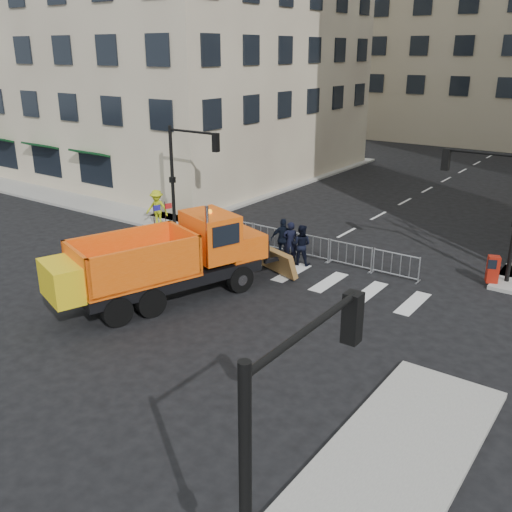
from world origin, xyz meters
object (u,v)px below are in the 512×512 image
Objects in this scene: plow_truck at (163,259)px; newspaper_box at (493,269)px; cop_a at (290,242)px; cop_c at (283,240)px; worker at (157,208)px; cop_b at (301,245)px.

newspaper_box is (9.76, 8.71, -0.95)m from plow_truck.
cop_a is 0.39m from cop_c.
cop_a is 8.46m from newspaper_box.
cop_a is at bearing 151.07° from cop_c.
worker is (-8.46, 0.20, 0.19)m from cop_a.
plow_truck is at bearing 56.16° from cop_b.
plow_truck is at bearing -58.25° from worker.
plow_truck is 6.55m from cop_a.
cop_a is at bearing 4.09° from plow_truck.
cop_b is (2.23, 6.29, -0.73)m from plow_truck.
plow_truck reaches higher than worker.
newspaper_box is (7.54, 2.42, -0.22)m from cop_b.
worker is at bearing 163.74° from newspaper_box.
cop_b is at bearing -0.62° from plow_truck.
cop_a is at bearing -14.78° from cop_b.
cop_c is at bearing 171.85° from newspaper_box.
cop_b is 0.94× the size of worker.
worker is at bearing -26.24° from cop_c.
newspaper_box is (8.49, 2.39, -0.27)m from cop_c.
cop_c is 8.08m from worker.
cop_c reaches higher than cop_a.
cop_a is at bearing -15.92° from worker.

